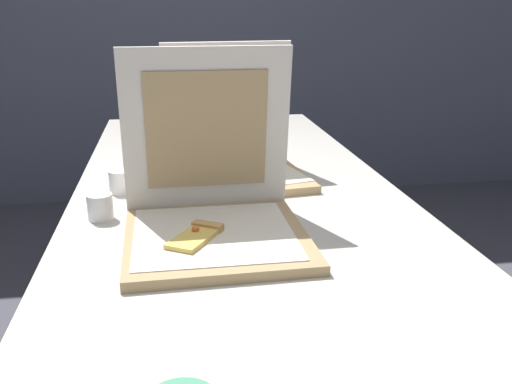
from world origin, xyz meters
The scene contains 6 objects.
table centered at (0.00, 0.62, 0.68)m, with size 0.88×2.26×0.73m.
pizza_box_front centered at (-0.09, 0.33, 0.78)m, with size 0.39×0.39×0.40m.
pizza_box_middle centered at (0.00, 0.78, 0.78)m, with size 0.43×0.43×0.38m.
cup_white_mid centered at (-0.31, 0.68, 0.76)m, with size 0.06×0.06×0.06m, color white.
cup_white_near_center centered at (-0.34, 0.49, 0.76)m, with size 0.06×0.06×0.06m, color white.
napkin_pile centered at (-0.01, -0.18, 0.73)m, with size 0.17×0.17×0.01m.
Camera 1 is at (-0.17, -0.80, 1.20)m, focal length 39.71 mm.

